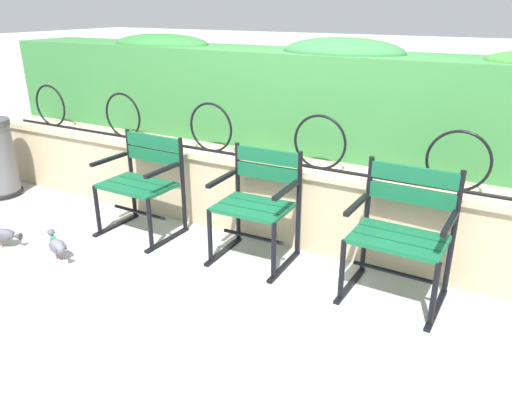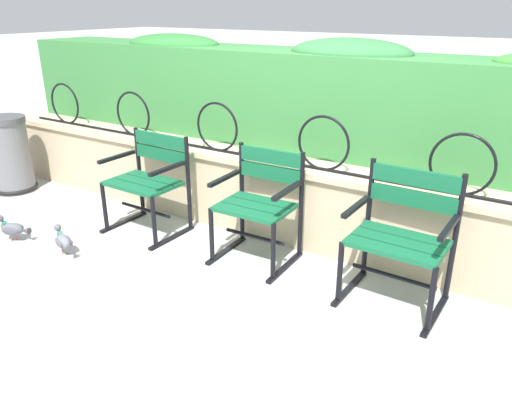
{
  "view_description": "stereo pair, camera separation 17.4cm",
  "coord_description": "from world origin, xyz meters",
  "px_view_note": "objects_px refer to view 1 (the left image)",
  "views": [
    {
      "loc": [
        1.54,
        -2.65,
        1.84
      ],
      "look_at": [
        0.0,
        0.11,
        0.55
      ],
      "focal_mm": 34.86,
      "sensor_mm": 36.0,
      "label": 1
    },
    {
      "loc": [
        1.69,
        -2.56,
        1.84
      ],
      "look_at": [
        0.0,
        0.11,
        0.55
      ],
      "focal_mm": 34.86,
      "sensor_mm": 36.0,
      "label": 2
    }
  ],
  "objects_px": {
    "park_chair_right": "(402,231)",
    "pigeon_near_chairs": "(58,246)",
    "park_chair_centre": "(258,202)",
    "pigeon_far_side": "(3,234)",
    "park_chair_left": "(143,181)"
  },
  "relations": [
    {
      "from": "pigeon_near_chairs",
      "to": "pigeon_far_side",
      "type": "bearing_deg",
      "value": -172.51
    },
    {
      "from": "park_chair_centre",
      "to": "pigeon_far_side",
      "type": "relative_size",
      "value": 3.0
    },
    {
      "from": "park_chair_centre",
      "to": "park_chair_right",
      "type": "distance_m",
      "value": 1.08
    },
    {
      "from": "park_chair_centre",
      "to": "pigeon_near_chairs",
      "type": "relative_size",
      "value": 2.94
    },
    {
      "from": "pigeon_far_side",
      "to": "pigeon_near_chairs",
      "type": "bearing_deg",
      "value": 7.49
    },
    {
      "from": "park_chair_centre",
      "to": "pigeon_far_side",
      "type": "xyz_separation_m",
      "value": [
        -1.87,
        -0.87,
        -0.34
      ]
    },
    {
      "from": "park_chair_right",
      "to": "pigeon_far_side",
      "type": "bearing_deg",
      "value": -163.85
    },
    {
      "from": "park_chair_left",
      "to": "pigeon_far_side",
      "type": "height_order",
      "value": "park_chair_left"
    },
    {
      "from": "park_chair_right",
      "to": "pigeon_near_chairs",
      "type": "height_order",
      "value": "park_chair_right"
    },
    {
      "from": "park_chair_left",
      "to": "park_chair_centre",
      "type": "height_order",
      "value": "park_chair_centre"
    },
    {
      "from": "park_chair_left",
      "to": "pigeon_near_chairs",
      "type": "distance_m",
      "value": 0.85
    },
    {
      "from": "park_chair_left",
      "to": "pigeon_far_side",
      "type": "bearing_deg",
      "value": -134.5
    },
    {
      "from": "park_chair_centre",
      "to": "pigeon_near_chairs",
      "type": "xyz_separation_m",
      "value": [
        -1.31,
        -0.79,
        -0.34
      ]
    },
    {
      "from": "park_chair_left",
      "to": "park_chair_centre",
      "type": "bearing_deg",
      "value": 3.0
    },
    {
      "from": "park_chair_centre",
      "to": "pigeon_far_side",
      "type": "bearing_deg",
      "value": -155.09
    }
  ]
}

